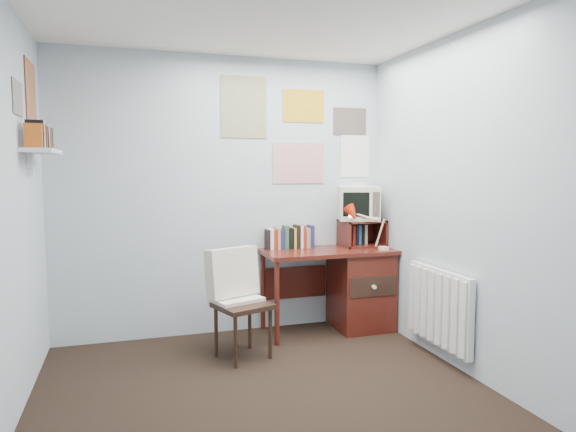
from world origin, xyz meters
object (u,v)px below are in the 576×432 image
desk_chair (243,306)px  crt_tv (358,202)px  desk (355,286)px  wall_shelf (42,151)px  tv_riser (362,233)px  desk_lamp (384,230)px  radiator (439,307)px

desk_chair → crt_tv: crt_tv is taller
desk → desk_chair: bearing=-159.7°
desk_chair → wall_shelf: 1.85m
desk_chair → desk: bearing=1.0°
desk_chair → crt_tv: size_ratio=2.29×
crt_tv → tv_riser: bearing=-14.6°
desk → crt_tv: (0.09, 0.13, 0.78)m
desk_lamp → radiator: bearing=-74.0°
tv_riser → wall_shelf: size_ratio=0.65×
desk_chair → tv_riser: bearing=3.5°
tv_riser → desk_lamp: bearing=-70.7°
desk → tv_riser: 0.51m
crt_tv → wall_shelf: 2.74m
desk_chair → desk_lamp: bearing=-8.0°
tv_riser → desk_chair: bearing=-157.1°
crt_tv → wall_shelf: (-2.66, -0.51, 0.44)m
crt_tv → wall_shelf: bearing=-151.9°
desk → desk_chair: 1.25m
desk_lamp → wall_shelf: (-2.78, -0.22, 0.68)m
tv_riser → radiator: bearing=-80.7°
desk → tv_riser: bearing=43.0°
desk_chair → wall_shelf: bearing=158.5°
desk_chair → radiator: size_ratio=1.05×
tv_riser → radiator: size_ratio=0.50×
tv_riser → wall_shelf: bearing=-169.7°
radiator → desk_chair: bearing=161.2°
desk_chair → radiator: bearing=-38.2°
desk_lamp → radiator: 0.94m
tv_riser → radiator: 1.15m
crt_tv → wall_shelf: wall_shelf is taller
radiator → desk_lamp: bearing=95.7°
wall_shelf → desk: bearing=8.4°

